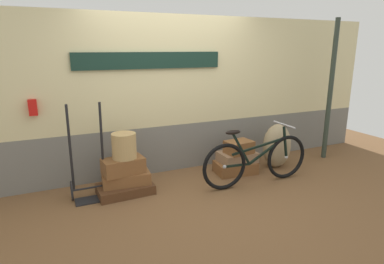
{
  "coord_description": "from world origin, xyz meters",
  "views": [
    {
      "loc": [
        -1.69,
        -3.73,
        1.86
      ],
      "look_at": [
        0.05,
        0.14,
        0.76
      ],
      "focal_mm": 30.36,
      "sensor_mm": 36.0,
      "label": 1
    }
  ],
  "objects_px": {
    "suitcase_1": "(126,178)",
    "bicycle": "(256,160)",
    "wicker_basket": "(124,146)",
    "luggage_trolley": "(89,176)",
    "burlap_sack": "(277,146)",
    "suitcase_2": "(123,166)",
    "suitcase_4": "(237,157)",
    "suitcase_5": "(239,147)",
    "suitcase_0": "(125,189)",
    "suitcase_3": "(235,167)"
  },
  "relations": [
    {
      "from": "luggage_trolley",
      "to": "burlap_sack",
      "type": "height_order",
      "value": "luggage_trolley"
    },
    {
      "from": "suitcase_0",
      "to": "bicycle",
      "type": "xyz_separation_m",
      "value": [
        1.75,
        -0.43,
        0.28
      ]
    },
    {
      "from": "burlap_sack",
      "to": "wicker_basket",
      "type": "bearing_deg",
      "value": 179.31
    },
    {
      "from": "suitcase_4",
      "to": "luggage_trolley",
      "type": "height_order",
      "value": "luggage_trolley"
    },
    {
      "from": "burlap_sack",
      "to": "bicycle",
      "type": "relative_size",
      "value": 0.42
    },
    {
      "from": "suitcase_0",
      "to": "suitcase_4",
      "type": "xyz_separation_m",
      "value": [
        1.75,
        0.05,
        0.19
      ]
    },
    {
      "from": "suitcase_3",
      "to": "luggage_trolley",
      "type": "height_order",
      "value": "luggage_trolley"
    },
    {
      "from": "burlap_sack",
      "to": "bicycle",
      "type": "xyz_separation_m",
      "value": [
        -0.69,
        -0.42,
        -0.01
      ]
    },
    {
      "from": "suitcase_0",
      "to": "suitcase_3",
      "type": "bearing_deg",
      "value": -0.76
    },
    {
      "from": "wicker_basket",
      "to": "luggage_trolley",
      "type": "relative_size",
      "value": 0.27
    },
    {
      "from": "suitcase_0",
      "to": "suitcase_1",
      "type": "xyz_separation_m",
      "value": [
        0.02,
        0.03,
        0.14
      ]
    },
    {
      "from": "suitcase_2",
      "to": "bicycle",
      "type": "height_order",
      "value": "bicycle"
    },
    {
      "from": "suitcase_1",
      "to": "bicycle",
      "type": "distance_m",
      "value": 1.79
    },
    {
      "from": "suitcase_3",
      "to": "bicycle",
      "type": "height_order",
      "value": "bicycle"
    },
    {
      "from": "suitcase_4",
      "to": "burlap_sack",
      "type": "height_order",
      "value": "burlap_sack"
    },
    {
      "from": "suitcase_0",
      "to": "wicker_basket",
      "type": "height_order",
      "value": "wicker_basket"
    },
    {
      "from": "bicycle",
      "to": "suitcase_5",
      "type": "bearing_deg",
      "value": 91.53
    },
    {
      "from": "suitcase_3",
      "to": "bicycle",
      "type": "relative_size",
      "value": 0.36
    },
    {
      "from": "suitcase_1",
      "to": "luggage_trolley",
      "type": "xyz_separation_m",
      "value": [
        -0.46,
        0.02,
        0.09
      ]
    },
    {
      "from": "suitcase_4",
      "to": "wicker_basket",
      "type": "height_order",
      "value": "wicker_basket"
    },
    {
      "from": "suitcase_0",
      "to": "suitcase_2",
      "type": "relative_size",
      "value": 1.35
    },
    {
      "from": "bicycle",
      "to": "suitcase_0",
      "type": "bearing_deg",
      "value": 166.27
    },
    {
      "from": "suitcase_0",
      "to": "wicker_basket",
      "type": "xyz_separation_m",
      "value": [
        0.02,
        0.02,
        0.58
      ]
    },
    {
      "from": "suitcase_1",
      "to": "bicycle",
      "type": "height_order",
      "value": "bicycle"
    },
    {
      "from": "suitcase_1",
      "to": "burlap_sack",
      "type": "bearing_deg",
      "value": 4.09
    },
    {
      "from": "suitcase_2",
      "to": "suitcase_4",
      "type": "relative_size",
      "value": 0.94
    },
    {
      "from": "suitcase_5",
      "to": "wicker_basket",
      "type": "bearing_deg",
      "value": 173.51
    },
    {
      "from": "suitcase_0",
      "to": "suitcase_1",
      "type": "distance_m",
      "value": 0.14
    },
    {
      "from": "suitcase_0",
      "to": "wicker_basket",
      "type": "bearing_deg",
      "value": 48.24
    },
    {
      "from": "suitcase_1",
      "to": "suitcase_4",
      "type": "height_order",
      "value": "suitcase_4"
    },
    {
      "from": "suitcase_3",
      "to": "suitcase_4",
      "type": "distance_m",
      "value": 0.16
    },
    {
      "from": "suitcase_4",
      "to": "burlap_sack",
      "type": "relative_size",
      "value": 0.79
    },
    {
      "from": "suitcase_2",
      "to": "wicker_basket",
      "type": "height_order",
      "value": "wicker_basket"
    },
    {
      "from": "suitcase_3",
      "to": "suitcase_5",
      "type": "relative_size",
      "value": 1.53
    },
    {
      "from": "wicker_basket",
      "to": "suitcase_0",
      "type": "bearing_deg",
      "value": -129.61
    },
    {
      "from": "luggage_trolley",
      "to": "wicker_basket",
      "type": "bearing_deg",
      "value": -3.93
    },
    {
      "from": "suitcase_1",
      "to": "luggage_trolley",
      "type": "distance_m",
      "value": 0.47
    },
    {
      "from": "luggage_trolley",
      "to": "bicycle",
      "type": "relative_size",
      "value": 0.74
    },
    {
      "from": "suitcase_1",
      "to": "wicker_basket",
      "type": "distance_m",
      "value": 0.45
    },
    {
      "from": "wicker_basket",
      "to": "suitcase_5",
      "type": "bearing_deg",
      "value": -0.51
    },
    {
      "from": "suitcase_5",
      "to": "wicker_basket",
      "type": "height_order",
      "value": "wicker_basket"
    },
    {
      "from": "suitcase_0",
      "to": "suitcase_5",
      "type": "height_order",
      "value": "suitcase_5"
    },
    {
      "from": "suitcase_2",
      "to": "wicker_basket",
      "type": "xyz_separation_m",
      "value": [
        0.03,
        0.01,
        0.27
      ]
    },
    {
      "from": "suitcase_5",
      "to": "wicker_basket",
      "type": "relative_size",
      "value": 1.19
    },
    {
      "from": "suitcase_5",
      "to": "suitcase_3",
      "type": "bearing_deg",
      "value": 128.64
    },
    {
      "from": "suitcase_2",
      "to": "burlap_sack",
      "type": "bearing_deg",
      "value": -6.86
    },
    {
      "from": "suitcase_1",
      "to": "bicycle",
      "type": "xyz_separation_m",
      "value": [
        1.73,
        -0.46,
        0.15
      ]
    },
    {
      "from": "luggage_trolley",
      "to": "bicycle",
      "type": "bearing_deg",
      "value": -12.48
    },
    {
      "from": "suitcase_3",
      "to": "wicker_basket",
      "type": "relative_size",
      "value": 1.83
    },
    {
      "from": "suitcase_2",
      "to": "wicker_basket",
      "type": "distance_m",
      "value": 0.27
    }
  ]
}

